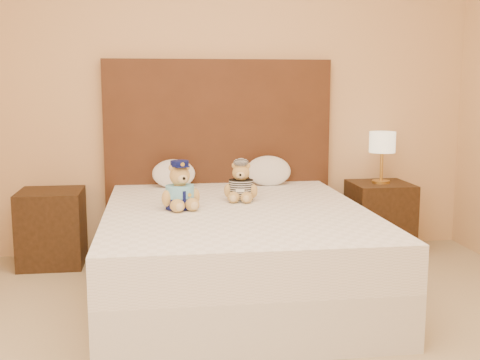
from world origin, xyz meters
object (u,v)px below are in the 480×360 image
nightstand_left (52,228)px  pillow_left (174,172)px  nightstand_right (380,217)px  pillow_right (269,169)px  teddy_prisoner (241,181)px  bed (236,251)px  lamp (382,145)px  teddy_police (180,185)px

nightstand_left → pillow_left: size_ratio=1.72×
nightstand_right → pillow_right: bearing=178.1°
nightstand_left → nightstand_right: size_ratio=1.00×
nightstand_left → teddy_prisoner: teddy_prisoner is taller
nightstand_left → pillow_left: pillow_left is taller
bed → nightstand_right: 1.48m
teddy_prisoner → pillow_right: bearing=75.8°
lamp → nightstand_left: bearing=180.0°
bed → pillow_left: pillow_left is taller
bed → pillow_left: size_ratio=6.27×
nightstand_left → nightstand_right: 2.50m
pillow_left → teddy_prisoner: bearing=-55.0°
nightstand_left → pillow_right: size_ratio=1.61×
nightstand_right → pillow_right: pillow_right is taller
nightstand_left → bed: bearing=-32.6°
nightstand_left → nightstand_right: bearing=0.0°
lamp → teddy_police: lamp is taller
lamp → teddy_prisoner: 1.33m
lamp → teddy_police: bearing=-153.8°
bed → pillow_right: pillow_right is taller
lamp → teddy_police: (-1.59, -0.78, -0.15)m
teddy_police → pillow_right: size_ratio=0.87×
nightstand_left → pillow_right: (1.61, 0.03, 0.40)m
teddy_prisoner → nightstand_right: bearing=38.0°
bed → nightstand_right: same height
bed → pillow_left: 0.98m
nightstand_left → teddy_prisoner: bearing=-23.5°
pillow_left → nightstand_left: bearing=-178.1°
pillow_right → pillow_left: bearing=180.0°
bed → teddy_police: 0.55m
nightstand_right → pillow_right: size_ratio=1.61×
bed → nightstand_left: (-1.25, 0.80, -0.00)m
teddy_police → pillow_left: size_ratio=0.93×
lamp → pillow_left: bearing=178.9°
bed → teddy_prisoner: teddy_prisoner is taller
nightstand_right → lamp: (-0.00, 0.00, 0.57)m
nightstand_left → teddy_police: (0.91, -0.78, 0.42)m
teddy_police → pillow_right: 1.08m
bed → lamp: lamp is taller
pillow_right → teddy_prisoner: bearing=-116.4°
nightstand_right → teddy_prisoner: teddy_prisoner is taller
nightstand_right → teddy_police: bearing=-153.8°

